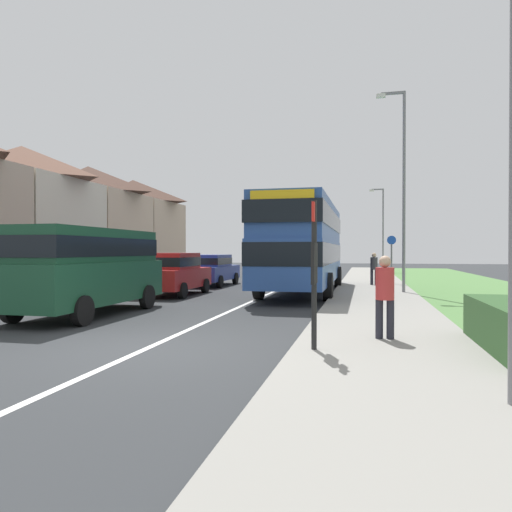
% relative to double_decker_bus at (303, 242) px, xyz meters
% --- Properties ---
extents(ground_plane, '(120.00, 120.00, 0.00)m').
position_rel_double_decker_bus_xyz_m(ground_plane, '(-1.33, -11.89, -2.14)').
color(ground_plane, '#2D3033').
extents(lane_marking_centre, '(0.14, 60.00, 0.01)m').
position_rel_double_decker_bus_xyz_m(lane_marking_centre, '(-1.33, -3.89, -2.14)').
color(lane_marking_centre, silver).
rests_on(lane_marking_centre, ground_plane).
extents(pavement_near_side, '(3.20, 68.00, 0.12)m').
position_rel_double_decker_bus_xyz_m(pavement_near_side, '(2.87, -5.89, -2.08)').
color(pavement_near_side, gray).
rests_on(pavement_near_side, ground_plane).
extents(double_decker_bus, '(2.80, 10.68, 3.70)m').
position_rel_double_decker_bus_xyz_m(double_decker_bus, '(0.00, 0.00, 0.00)').
color(double_decker_bus, '#284C93').
rests_on(double_decker_bus, ground_plane).
extents(parked_van_dark_green, '(2.11, 5.44, 2.35)m').
position_rel_double_decker_bus_xyz_m(parked_van_dark_green, '(-4.89, -8.12, -0.75)').
color(parked_van_dark_green, '#19472D').
rests_on(parked_van_dark_green, ground_plane).
extents(parked_car_red, '(1.93, 4.06, 1.68)m').
position_rel_double_decker_bus_xyz_m(parked_car_red, '(-4.88, -2.19, -1.22)').
color(parked_car_red, '#B21E1E').
rests_on(parked_car_red, ground_plane).
extents(parked_car_blue, '(1.94, 4.44, 1.57)m').
position_rel_double_decker_bus_xyz_m(parked_car_blue, '(-5.05, 3.00, -1.27)').
color(parked_car_blue, navy).
rests_on(parked_car_blue, ground_plane).
extents(pedestrian_at_stop, '(0.34, 0.34, 1.67)m').
position_rel_double_decker_bus_xyz_m(pedestrian_at_stop, '(2.86, -10.52, -1.17)').
color(pedestrian_at_stop, '#23232D').
rests_on(pedestrian_at_stop, ground_plane).
extents(pedestrian_walking_away, '(0.34, 0.34, 1.67)m').
position_rel_double_decker_bus_xyz_m(pedestrian_walking_away, '(2.94, 3.80, -1.17)').
color(pedestrian_walking_away, '#23232D').
rests_on(pedestrian_walking_away, ground_plane).
extents(bus_stop_sign, '(0.09, 0.52, 2.60)m').
position_rel_double_decker_bus_xyz_m(bus_stop_sign, '(1.67, -11.75, -0.60)').
color(bus_stop_sign, black).
rests_on(bus_stop_sign, ground_plane).
extents(cycle_route_sign, '(0.44, 0.08, 2.52)m').
position_rel_double_decker_bus_xyz_m(cycle_route_sign, '(3.81, 4.97, -0.71)').
color(cycle_route_sign, slate).
rests_on(cycle_route_sign, ground_plane).
extents(street_lamp_near, '(1.14, 0.20, 6.97)m').
position_rel_double_decker_bus_xyz_m(street_lamp_near, '(3.93, -14.10, 1.89)').
color(street_lamp_near, slate).
rests_on(street_lamp_near, ground_plane).
extents(street_lamp_mid, '(1.14, 0.20, 8.10)m').
position_rel_double_decker_bus_xyz_m(street_lamp_mid, '(3.92, -0.01, 2.46)').
color(street_lamp_mid, slate).
rests_on(street_lamp_mid, ground_plane).
extents(street_lamp_far, '(1.14, 0.20, 6.79)m').
position_rel_double_decker_bus_xyz_m(street_lamp_far, '(3.84, 19.84, 1.79)').
color(street_lamp_far, slate).
rests_on(street_lamp_far, ground_plane).
extents(house_terrace_far_side, '(6.27, 23.83, 7.17)m').
position_rel_double_decker_bus_xyz_m(house_terrace_far_side, '(-14.75, 4.38, 1.44)').
color(house_terrace_far_side, tan).
rests_on(house_terrace_far_side, ground_plane).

